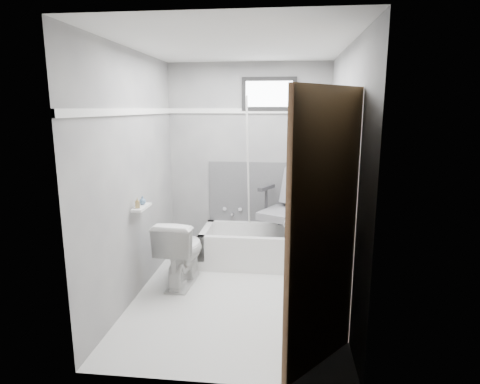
# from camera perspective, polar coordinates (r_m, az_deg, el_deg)

# --- Properties ---
(floor) EXTENTS (2.60, 2.60, 0.00)m
(floor) POSITION_cam_1_polar(r_m,az_deg,el_deg) (4.15, -0.55, -14.64)
(floor) COLOR white
(floor) RESTS_ON ground
(ceiling) EXTENTS (2.60, 2.60, 0.00)m
(ceiling) POSITION_cam_1_polar(r_m,az_deg,el_deg) (3.76, -0.62, 20.21)
(ceiling) COLOR silver
(ceiling) RESTS_ON floor
(wall_back) EXTENTS (2.00, 0.02, 2.40)m
(wall_back) POSITION_cam_1_polar(r_m,az_deg,el_deg) (5.05, 1.19, 4.42)
(wall_back) COLOR slate
(wall_back) RESTS_ON floor
(wall_front) EXTENTS (2.00, 0.02, 2.40)m
(wall_front) POSITION_cam_1_polar(r_m,az_deg,el_deg) (2.52, -4.13, -3.20)
(wall_front) COLOR slate
(wall_front) RESTS_ON floor
(wall_left) EXTENTS (0.02, 2.60, 2.40)m
(wall_left) POSITION_cam_1_polar(r_m,az_deg,el_deg) (4.02, -14.90, 2.10)
(wall_left) COLOR slate
(wall_left) RESTS_ON floor
(wall_right) EXTENTS (0.02, 2.60, 2.40)m
(wall_right) POSITION_cam_1_polar(r_m,az_deg,el_deg) (3.79, 14.61, 1.54)
(wall_right) COLOR slate
(wall_right) RESTS_ON floor
(bathtub) EXTENTS (1.50, 0.70, 0.42)m
(bathtub) POSITION_cam_1_polar(r_m,az_deg,el_deg) (4.91, 3.44, -7.73)
(bathtub) COLOR white
(bathtub) RESTS_ON floor
(office_chair) EXTENTS (0.90, 0.90, 1.16)m
(office_chair) POSITION_cam_1_polar(r_m,az_deg,el_deg) (4.78, 6.82, -2.18)
(office_chair) COLOR #5D5C61
(office_chair) RESTS_ON bathtub
(toilet) EXTENTS (0.45, 0.75, 0.71)m
(toilet) POSITION_cam_1_polar(r_m,az_deg,el_deg) (4.36, -8.35, -8.36)
(toilet) COLOR white
(toilet) RESTS_ON floor
(door) EXTENTS (0.78, 0.78, 2.00)m
(door) POSITION_cam_1_polar(r_m,az_deg,el_deg) (2.61, 17.88, -7.79)
(door) COLOR brown
(door) RESTS_ON floor
(window) EXTENTS (0.66, 0.04, 0.40)m
(window) POSITION_cam_1_polar(r_m,az_deg,el_deg) (4.98, 4.16, 13.73)
(window) COLOR black
(window) RESTS_ON wall_back
(backerboard) EXTENTS (1.50, 0.02, 0.78)m
(backerboard) POSITION_cam_1_polar(r_m,az_deg,el_deg) (5.10, 3.96, -0.11)
(backerboard) COLOR #4C4C4F
(backerboard) RESTS_ON wall_back
(trim_back) EXTENTS (2.00, 0.02, 0.06)m
(trim_back) POSITION_cam_1_polar(r_m,az_deg,el_deg) (5.00, 1.20, 11.46)
(trim_back) COLOR white
(trim_back) RESTS_ON wall_back
(trim_left) EXTENTS (0.02, 2.60, 0.06)m
(trim_left) POSITION_cam_1_polar(r_m,az_deg,el_deg) (3.96, -15.20, 10.97)
(trim_left) COLOR white
(trim_left) RESTS_ON wall_left
(pole) EXTENTS (0.02, 0.54, 1.89)m
(pole) POSITION_cam_1_polar(r_m,az_deg,el_deg) (4.84, 1.18, 2.29)
(pole) COLOR silver
(pole) RESTS_ON bathtub
(shelf) EXTENTS (0.10, 0.32, 0.02)m
(shelf) POSITION_cam_1_polar(r_m,az_deg,el_deg) (4.04, -13.81, -2.14)
(shelf) COLOR silver
(shelf) RESTS_ON wall_left
(soap_bottle_a) EXTENTS (0.06, 0.06, 0.10)m
(soap_bottle_a) POSITION_cam_1_polar(r_m,az_deg,el_deg) (3.96, -14.39, -1.49)
(soap_bottle_a) COLOR #A08750
(soap_bottle_a) RESTS_ON shelf
(soap_bottle_b) EXTENTS (0.07, 0.07, 0.08)m
(soap_bottle_b) POSITION_cam_1_polar(r_m,az_deg,el_deg) (4.09, -13.70, -1.12)
(soap_bottle_b) COLOR slate
(soap_bottle_b) RESTS_ON shelf
(faucet) EXTENTS (0.26, 0.10, 0.16)m
(faucet) POSITION_cam_1_polar(r_m,az_deg,el_deg) (5.17, -1.08, -2.75)
(faucet) COLOR silver
(faucet) RESTS_ON wall_back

